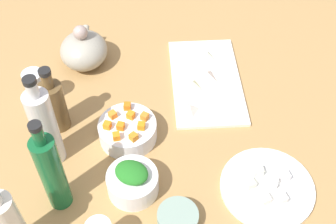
{
  "coord_description": "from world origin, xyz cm",
  "views": [
    {
      "loc": [
        -76.2,
        0.66,
        95.57
      ],
      "look_at": [
        0.0,
        0.0,
        8.0
      ],
      "focal_mm": 46.61,
      "sensor_mm": 36.0,
      "label": 1
    }
  ],
  "objects_px": {
    "bowl_small_side": "(178,218)",
    "bottle_3": "(54,106)",
    "bowl_carrots": "(128,131)",
    "teapot": "(84,50)",
    "bowl_greens": "(133,183)",
    "bottle_1": "(52,172)",
    "bottle_2": "(45,127)",
    "drinking_glass_1": "(36,88)",
    "cutting_board": "(206,81)",
    "bottle_0": "(9,224)",
    "plate_tofu": "(267,187)"
  },
  "relations": [
    {
      "from": "cutting_board",
      "to": "bottle_2",
      "type": "distance_m",
      "value": 0.5
    },
    {
      "from": "bowl_carrots",
      "to": "drinking_glass_1",
      "type": "height_order",
      "value": "drinking_glass_1"
    },
    {
      "from": "bowl_carrots",
      "to": "bowl_greens",
      "type": "bearing_deg",
      "value": -172.76
    },
    {
      "from": "cutting_board",
      "to": "bottle_0",
      "type": "height_order",
      "value": "bottle_0"
    },
    {
      "from": "teapot",
      "to": "drinking_glass_1",
      "type": "relative_size",
      "value": 1.53
    },
    {
      "from": "bowl_small_side",
      "to": "bottle_3",
      "type": "relative_size",
      "value": 0.46
    },
    {
      "from": "bowl_small_side",
      "to": "bottle_1",
      "type": "relative_size",
      "value": 0.34
    },
    {
      "from": "bowl_carrots",
      "to": "bottle_2",
      "type": "distance_m",
      "value": 0.22
    },
    {
      "from": "cutting_board",
      "to": "bottle_0",
      "type": "bearing_deg",
      "value": 138.91
    },
    {
      "from": "bottle_2",
      "to": "bowl_greens",
      "type": "bearing_deg",
      "value": -115.91
    },
    {
      "from": "bowl_carrots",
      "to": "bottle_1",
      "type": "bearing_deg",
      "value": 141.54
    },
    {
      "from": "cutting_board",
      "to": "plate_tofu",
      "type": "bearing_deg",
      "value": -161.41
    },
    {
      "from": "drinking_glass_1",
      "to": "bowl_small_side",
      "type": "bearing_deg",
      "value": -134.54
    },
    {
      "from": "bowl_small_side",
      "to": "drinking_glass_1",
      "type": "relative_size",
      "value": 0.87
    },
    {
      "from": "bowl_carrots",
      "to": "teapot",
      "type": "bearing_deg",
      "value": 26.51
    },
    {
      "from": "bowl_small_side",
      "to": "bottle_1",
      "type": "height_order",
      "value": "bottle_1"
    },
    {
      "from": "bowl_greens",
      "to": "bottle_0",
      "type": "relative_size",
      "value": 0.54
    },
    {
      "from": "bottle_3",
      "to": "bowl_carrots",
      "type": "bearing_deg",
      "value": -102.28
    },
    {
      "from": "teapot",
      "to": "bottle_3",
      "type": "relative_size",
      "value": 0.82
    },
    {
      "from": "bowl_small_side",
      "to": "drinking_glass_1",
      "type": "distance_m",
      "value": 0.54
    },
    {
      "from": "bottle_2",
      "to": "drinking_glass_1",
      "type": "relative_size",
      "value": 2.55
    },
    {
      "from": "teapot",
      "to": "bottle_0",
      "type": "distance_m",
      "value": 0.6
    },
    {
      "from": "bowl_small_side",
      "to": "bottle_3",
      "type": "bearing_deg",
      "value": 47.67
    },
    {
      "from": "bowl_greens",
      "to": "bottle_0",
      "type": "xyz_separation_m",
      "value": [
        -0.14,
        0.24,
        0.07
      ]
    },
    {
      "from": "bottle_0",
      "to": "bottle_1",
      "type": "bearing_deg",
      "value": -32.43
    },
    {
      "from": "cutting_board",
      "to": "bowl_carrots",
      "type": "distance_m",
      "value": 0.3
    },
    {
      "from": "cutting_board",
      "to": "bottle_3",
      "type": "xyz_separation_m",
      "value": [
        -0.17,
        0.41,
        0.08
      ]
    },
    {
      "from": "cutting_board",
      "to": "bottle_0",
      "type": "xyz_separation_m",
      "value": [
        -0.51,
        0.44,
        0.1
      ]
    },
    {
      "from": "teapot",
      "to": "bottle_1",
      "type": "distance_m",
      "value": 0.49
    },
    {
      "from": "bowl_small_side",
      "to": "teapot",
      "type": "xyz_separation_m",
      "value": [
        0.54,
        0.27,
        0.04
      ]
    },
    {
      "from": "bowl_carrots",
      "to": "bottle_0",
      "type": "bearing_deg",
      "value": 143.69
    },
    {
      "from": "bowl_greens",
      "to": "bowl_carrots",
      "type": "relative_size",
      "value": 0.81
    },
    {
      "from": "bowl_small_side",
      "to": "bottle_0",
      "type": "distance_m",
      "value": 0.36
    },
    {
      "from": "bottle_1",
      "to": "bowl_small_side",
      "type": "bearing_deg",
      "value": -101.86
    },
    {
      "from": "bowl_small_side",
      "to": "drinking_glass_1",
      "type": "bearing_deg",
      "value": 45.46
    },
    {
      "from": "bottle_3",
      "to": "bowl_small_side",
      "type": "bearing_deg",
      "value": -132.33
    },
    {
      "from": "bowl_small_side",
      "to": "drinking_glass_1",
      "type": "xyz_separation_m",
      "value": [
        0.38,
        0.39,
        0.04
      ]
    },
    {
      "from": "teapot",
      "to": "bottle_3",
      "type": "bearing_deg",
      "value": 170.31
    },
    {
      "from": "bowl_small_side",
      "to": "bottle_1",
      "type": "bearing_deg",
      "value": 78.14
    },
    {
      "from": "bowl_carrots",
      "to": "bottle_3",
      "type": "height_order",
      "value": "bottle_3"
    },
    {
      "from": "drinking_glass_1",
      "to": "bowl_carrots",
      "type": "bearing_deg",
      "value": -117.12
    },
    {
      "from": "bottle_1",
      "to": "bottle_2",
      "type": "relative_size",
      "value": 1.02
    },
    {
      "from": "bowl_small_side",
      "to": "bottle_2",
      "type": "relative_size",
      "value": 0.34
    },
    {
      "from": "bottle_0",
      "to": "bottle_2",
      "type": "bearing_deg",
      "value": -8.07
    },
    {
      "from": "bowl_carrots",
      "to": "bottle_0",
      "type": "height_order",
      "value": "bottle_0"
    },
    {
      "from": "bowl_greens",
      "to": "bowl_small_side",
      "type": "height_order",
      "value": "bowl_greens"
    },
    {
      "from": "teapot",
      "to": "bottle_1",
      "type": "relative_size",
      "value": 0.59
    },
    {
      "from": "plate_tofu",
      "to": "bottle_3",
      "type": "distance_m",
      "value": 0.58
    },
    {
      "from": "teapot",
      "to": "bottle_3",
      "type": "xyz_separation_m",
      "value": [
        -0.25,
        0.04,
        0.03
      ]
    },
    {
      "from": "cutting_board",
      "to": "teapot",
      "type": "xyz_separation_m",
      "value": [
        0.09,
        0.37,
        0.05
      ]
    }
  ]
}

